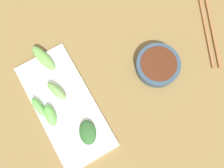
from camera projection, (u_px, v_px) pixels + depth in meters
name	position (u px, v px, depth m)	size (l,w,h in m)	color
tabletop	(107.00, 89.00, 0.66)	(2.10, 2.10, 0.02)	olive
sauce_bowl	(158.00, 65.00, 0.64)	(0.13, 0.13, 0.03)	#304455
serving_plate	(65.00, 106.00, 0.63)	(0.16, 0.34, 0.01)	white
broccoli_leafy_0	(88.00, 132.00, 0.60)	(0.05, 0.07, 0.02)	#2D5D2A
broccoli_stalk_1	(57.00, 91.00, 0.62)	(0.02, 0.07, 0.03)	#71A851
broccoli_stalk_2	(38.00, 107.00, 0.61)	(0.02, 0.06, 0.03)	#63B451
broccoli_stalk_3	(50.00, 115.00, 0.61)	(0.03, 0.06, 0.03)	#64B24E
broccoli_stalk_4	(44.00, 58.00, 0.64)	(0.03, 0.10, 0.02)	#6BA64B
chopsticks	(210.00, 32.00, 0.68)	(0.12, 0.22, 0.01)	#8E5E35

